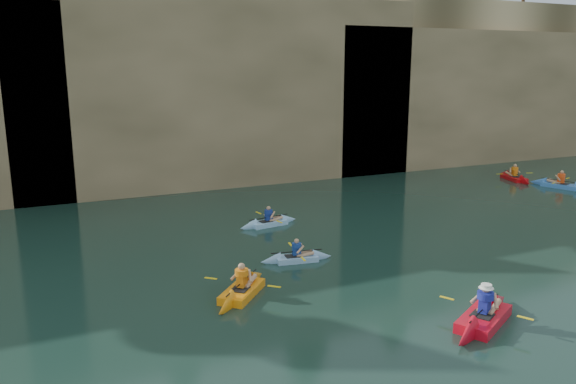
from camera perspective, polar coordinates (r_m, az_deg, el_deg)
name	(u,v)px	position (r m, az deg, el deg)	size (l,w,h in m)	color
ground	(464,370)	(14.62, 17.43, -16.85)	(160.00, 160.00, 0.00)	black
cliff	(168,81)	(40.23, -12.14, 10.97)	(70.00, 16.00, 12.00)	tan
cliff_slab_center	(230,89)	(33.66, -5.90, 10.36)	(24.00, 2.40, 11.40)	#997F5D
cliff_slab_east	(489,95)	(44.37, 19.72, 9.26)	(26.00, 2.40, 9.84)	#997F5D
sea_cave_center	(132,167)	(32.03, -15.57, 2.46)	(3.50, 1.00, 3.20)	black
sea_cave_east	(352,141)	(36.75, 6.49, 5.15)	(5.00, 1.00, 4.50)	black
main_kayaker	(484,317)	(16.99, 19.27, -11.91)	(3.82, 2.62, 1.44)	red
kayaker_orange	(242,290)	(17.96, -4.69, -9.93)	(2.94, 3.07, 1.32)	orange
kayaker_ltblue_near	(296,258)	(20.85, 0.87, -6.69)	(2.80, 2.13, 1.07)	#84AFDD
kayaker_red_far	(514,178)	(38.10, 21.99, 1.37)	(2.40, 3.50, 1.26)	red
kayaker_ltblue_mid	(269,222)	(25.37, -1.98, -3.11)	(3.00, 2.21, 1.12)	#91C4F3
kayaker_blue_east	(560,185)	(36.82, 25.95, 0.64)	(2.41, 3.67, 1.29)	#3F7DD6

